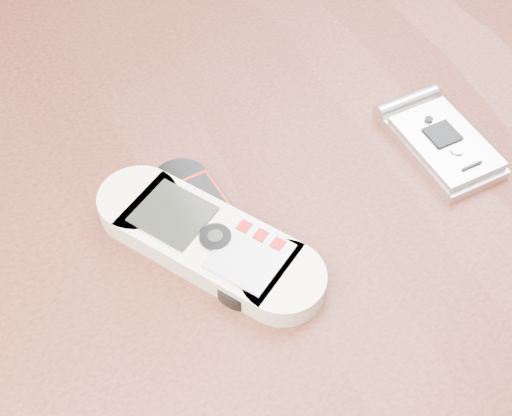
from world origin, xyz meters
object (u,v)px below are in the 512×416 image
(nokia_white, at_px, (208,241))
(motorola_razr, at_px, (443,143))
(nokia_black_red, at_px, (211,229))
(table, at_px, (250,300))

(nokia_white, relative_size, motorola_razr, 1.67)
(nokia_black_red, height_order, motorola_razr, motorola_razr)
(motorola_razr, bearing_deg, table, 177.24)
(nokia_white, bearing_deg, table, -15.20)
(nokia_white, height_order, nokia_black_red, nokia_white)
(table, distance_m, motorola_razr, 0.19)
(table, height_order, motorola_razr, motorola_razr)
(nokia_black_red, xyz_separation_m, motorola_razr, (0.18, -0.01, 0.00))
(motorola_razr, bearing_deg, nokia_white, -179.49)
(nokia_white, relative_size, nokia_black_red, 1.30)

